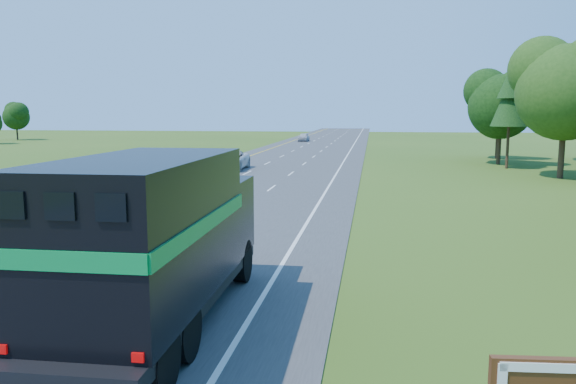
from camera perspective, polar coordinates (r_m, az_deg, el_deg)
name	(u,v)px	position (r m, az deg, el deg)	size (l,w,h in m)	color
road	(275,170)	(49.02, -1.31, 2.27)	(15.00, 260.00, 0.04)	#38383A
lane_markings	(275,169)	(49.02, -1.31, 2.30)	(11.15, 260.00, 0.01)	yellow
horse_truck	(156,236)	(13.24, -13.22, -4.36)	(2.99, 9.07, 4.00)	black
white_suv	(229,160)	(49.18, -6.01, 3.26)	(2.81, 6.08, 1.69)	silver
far_car	(304,137)	(97.61, 1.61, 5.60)	(1.68, 4.18, 1.43)	#B9BAC0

